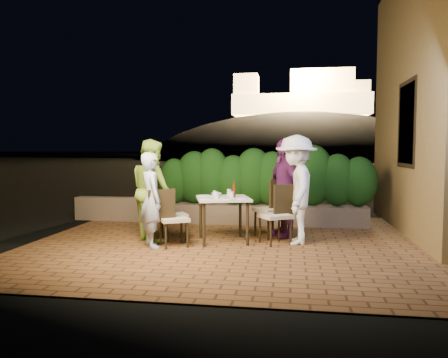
% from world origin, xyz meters
% --- Properties ---
extents(ground, '(400.00, 400.00, 0.00)m').
position_xyz_m(ground, '(0.00, 0.00, -0.02)').
color(ground, black).
rests_on(ground, ground).
extents(terrace_floor, '(7.00, 6.00, 0.15)m').
position_xyz_m(terrace_floor, '(0.00, 0.50, -0.07)').
color(terrace_floor, brown).
rests_on(terrace_floor, ground).
extents(building_wall, '(1.60, 5.00, 5.00)m').
position_xyz_m(building_wall, '(3.60, 2.00, 2.50)').
color(building_wall, olive).
rests_on(building_wall, ground).
extents(window_pane, '(0.08, 1.00, 1.40)m').
position_xyz_m(window_pane, '(2.82, 1.50, 2.00)').
color(window_pane, black).
rests_on(window_pane, building_wall).
extents(window_frame, '(0.06, 1.15, 1.55)m').
position_xyz_m(window_frame, '(2.81, 1.50, 2.00)').
color(window_frame, black).
rests_on(window_frame, building_wall).
extents(planter, '(4.20, 0.55, 0.40)m').
position_xyz_m(planter, '(0.20, 2.30, 0.20)').
color(planter, '#74614A').
rests_on(planter, ground).
extents(hedge, '(4.00, 0.70, 1.10)m').
position_xyz_m(hedge, '(0.20, 2.30, 0.95)').
color(hedge, '#143D10').
rests_on(hedge, planter).
extents(parapet, '(2.20, 0.30, 0.50)m').
position_xyz_m(parapet, '(-2.80, 2.30, 0.25)').
color(parapet, '#74614A').
rests_on(parapet, ground).
extents(hill, '(52.00, 40.00, 22.00)m').
position_xyz_m(hill, '(2.00, 60.00, -4.00)').
color(hill, black).
rests_on(hill, ground).
extents(fortress, '(26.00, 8.00, 8.00)m').
position_xyz_m(fortress, '(2.00, 60.00, 10.50)').
color(fortress, '#FFCC7A').
rests_on(fortress, hill).
extents(dining_table, '(1.06, 1.06, 0.75)m').
position_xyz_m(dining_table, '(-0.35, 0.47, 0.38)').
color(dining_table, white).
rests_on(dining_table, ground).
extents(plate_nw, '(0.22, 0.22, 0.01)m').
position_xyz_m(plate_nw, '(-0.60, 0.21, 0.76)').
color(plate_nw, white).
rests_on(plate_nw, dining_table).
extents(plate_sw, '(0.23, 0.23, 0.01)m').
position_xyz_m(plate_sw, '(-0.69, 0.64, 0.76)').
color(plate_sw, white).
rests_on(plate_sw, dining_table).
extents(plate_ne, '(0.21, 0.21, 0.01)m').
position_xyz_m(plate_ne, '(-0.02, 0.36, 0.76)').
color(plate_ne, white).
rests_on(plate_ne, dining_table).
extents(plate_se, '(0.22, 0.22, 0.01)m').
position_xyz_m(plate_se, '(-0.13, 0.78, 0.76)').
color(plate_se, white).
rests_on(plate_se, dining_table).
extents(plate_centre, '(0.23, 0.23, 0.01)m').
position_xyz_m(plate_centre, '(-0.37, 0.43, 0.76)').
color(plate_centre, white).
rests_on(plate_centre, dining_table).
extents(plate_front, '(0.24, 0.24, 0.01)m').
position_xyz_m(plate_front, '(-0.20, 0.19, 0.76)').
color(plate_front, white).
rests_on(plate_front, dining_table).
extents(glass_nw, '(0.06, 0.06, 0.11)m').
position_xyz_m(glass_nw, '(-0.43, 0.27, 0.81)').
color(glass_nw, silver).
rests_on(glass_nw, dining_table).
extents(glass_sw, '(0.06, 0.06, 0.10)m').
position_xyz_m(glass_sw, '(-0.51, 0.58, 0.80)').
color(glass_sw, silver).
rests_on(glass_sw, dining_table).
extents(glass_ne, '(0.06, 0.06, 0.11)m').
position_xyz_m(glass_ne, '(-0.20, 0.42, 0.80)').
color(glass_ne, silver).
rests_on(glass_ne, dining_table).
extents(glass_se, '(0.07, 0.07, 0.12)m').
position_xyz_m(glass_se, '(-0.28, 0.69, 0.81)').
color(glass_se, silver).
rests_on(glass_se, dining_table).
extents(beer_bottle, '(0.05, 0.05, 0.28)m').
position_xyz_m(beer_bottle, '(-0.17, 0.54, 0.89)').
color(beer_bottle, '#4F1F0D').
rests_on(beer_bottle, dining_table).
extents(bowl, '(0.23, 0.23, 0.04)m').
position_xyz_m(bowl, '(-0.51, 0.74, 0.77)').
color(bowl, white).
rests_on(bowl, dining_table).
extents(chair_left_front, '(0.58, 0.58, 0.92)m').
position_xyz_m(chair_left_front, '(-1.07, 0.00, 0.46)').
color(chair_left_front, black).
rests_on(chair_left_front, ground).
extents(chair_left_back, '(0.56, 0.56, 0.89)m').
position_xyz_m(chair_left_back, '(-1.21, 0.51, 0.44)').
color(chair_left_back, black).
rests_on(chair_left_back, ground).
extents(chair_right_front, '(0.62, 0.62, 0.97)m').
position_xyz_m(chair_right_front, '(0.52, 0.44, 0.49)').
color(chair_right_front, black).
rests_on(chair_right_front, ground).
extents(chair_right_back, '(0.67, 0.67, 1.02)m').
position_xyz_m(chair_right_back, '(0.42, 0.97, 0.51)').
color(chair_right_back, black).
rests_on(chair_right_back, ground).
extents(diner_blue, '(0.60, 0.66, 1.51)m').
position_xyz_m(diner_blue, '(-1.41, -0.09, 0.75)').
color(diner_blue, '#ACBDDE').
rests_on(diner_blue, ground).
extents(diner_green, '(1.02, 1.06, 1.72)m').
position_xyz_m(diner_green, '(-1.55, 0.39, 0.86)').
color(diner_green, '#93C23C').
rests_on(diner_green, ground).
extents(diner_white, '(0.71, 1.18, 1.79)m').
position_xyz_m(diner_white, '(0.86, 0.52, 0.89)').
color(diner_white, white).
rests_on(diner_white, ground).
extents(diner_purple, '(0.86, 1.09, 1.73)m').
position_xyz_m(diner_purple, '(0.65, 1.05, 0.87)').
color(diner_purple, '#622369').
rests_on(diner_purple, ground).
extents(parapet_lamp, '(0.10, 0.10, 0.14)m').
position_xyz_m(parapet_lamp, '(-2.36, 2.30, 0.57)').
color(parapet_lamp, orange).
rests_on(parapet_lamp, parapet).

